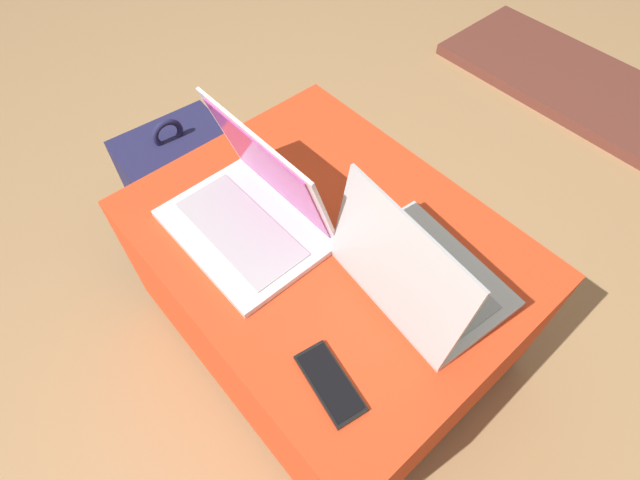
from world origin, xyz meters
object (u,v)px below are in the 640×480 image
laptop_far (416,274)px  cell_phone (330,383)px  backpack (184,188)px  laptop_near (252,209)px

laptop_far → cell_phone: laptop_far is taller
laptop_far → cell_phone: (0.04, -0.26, -0.05)m
laptop_far → cell_phone: bearing=104.2°
laptop_far → backpack: 0.84m
laptop_far → backpack: (-0.78, -0.12, -0.31)m
laptop_near → cell_phone: laptop_near is taller
laptop_near → cell_phone: (0.38, -0.12, -0.05)m
cell_phone → laptop_far: bearing=18.6°
laptop_near → cell_phone: bearing=-17.6°
backpack → cell_phone: bearing=84.3°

